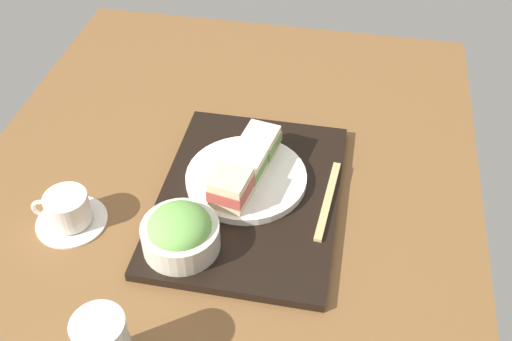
{
  "coord_description": "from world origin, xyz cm",
  "views": [
    {
      "loc": [
        -73.1,
        -22.31,
        82.4
      ],
      "look_at": [
        7.45,
        -6.95,
        5.0
      ],
      "focal_mm": 42.01,
      "sensor_mm": 36.0,
      "label": 1
    }
  ],
  "objects": [
    {
      "name": "chopsticks_pair",
      "position": [
        5.09,
        -21.01,
        2.16
      ],
      "size": [
        20.39,
        3.0,
        0.7
      ],
      "color": "tan",
      "rests_on": "serving_tray"
    },
    {
      "name": "sandwich_middle",
      "position": [
        7.58,
        -5.01,
        5.74
      ],
      "size": [
        8.42,
        7.66,
        4.8
      ],
      "color": "#EFE5C1",
      "rests_on": "sandwich_plate"
    },
    {
      "name": "sandwich_near",
      "position": [
        0.7,
        -3.63,
        6.33
      ],
      "size": [
        8.31,
        7.76,
        5.98
      ],
      "color": "beige",
      "rests_on": "sandwich_plate"
    },
    {
      "name": "sandwich_far",
      "position": [
        14.47,
        -6.38,
        5.88
      ],
      "size": [
        8.54,
        7.98,
        5.07
      ],
      "color": "beige",
      "rests_on": "sandwich_plate"
    },
    {
      "name": "sandwich_plate",
      "position": [
        7.58,
        -5.01,
        2.58
      ],
      "size": [
        23.25,
        23.25,
        1.53
      ],
      "primitive_type": "cylinder",
      "color": "white",
      "rests_on": "serving_tray"
    },
    {
      "name": "serving_tray",
      "position": [
        4.45,
        -6.22,
        0.91
      ],
      "size": [
        44.92,
        33.31,
        1.81
      ],
      "primitive_type": "cube",
      "color": "black",
      "rests_on": "ground_plane"
    },
    {
      "name": "coffee_cup",
      "position": [
        -7.28,
        24.81,
        2.97
      ],
      "size": [
        13.02,
        13.04,
        6.63
      ],
      "color": "silver",
      "rests_on": "ground_plane"
    },
    {
      "name": "salad_bowl",
      "position": [
        -10.3,
        2.72,
        5.43
      ],
      "size": [
        13.42,
        13.42,
        8.02
      ],
      "color": "beige",
      "rests_on": "serving_tray"
    },
    {
      "name": "ground_plane",
      "position": [
        0.0,
        0.0,
        -1.5
      ],
      "size": [
        140.0,
        100.0,
        3.0
      ],
      "primitive_type": "cube",
      "color": "brown"
    }
  ]
}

